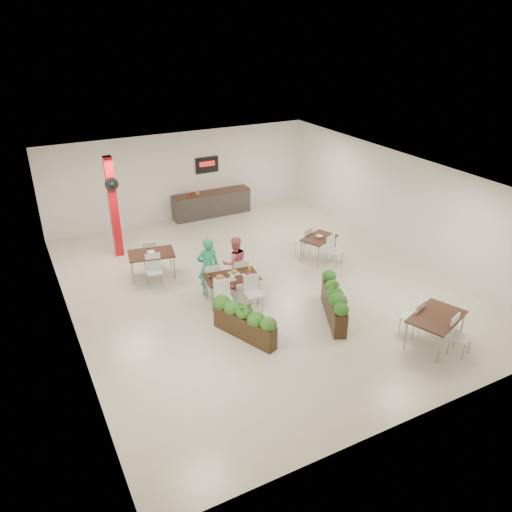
{
  "coord_description": "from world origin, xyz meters",
  "views": [
    {
      "loc": [
        -5.77,
        -11.01,
        6.92
      ],
      "look_at": [
        -0.22,
        -0.33,
        1.1
      ],
      "focal_mm": 35.0,
      "sensor_mm": 36.0,
      "label": 1
    }
  ],
  "objects": [
    {
      "name": "ground",
      "position": [
        0.0,
        0.0,
        0.0
      ],
      "size": [
        12.0,
        12.0,
        0.0
      ],
      "primitive_type": "plane",
      "color": "beige",
      "rests_on": "ground"
    },
    {
      "name": "room_shell",
      "position": [
        0.0,
        0.0,
        2.01
      ],
      "size": [
        10.1,
        12.1,
        3.22
      ],
      "color": "white",
      "rests_on": "ground"
    },
    {
      "name": "red_column",
      "position": [
        -3.0,
        3.79,
        1.64
      ],
      "size": [
        0.4,
        0.41,
        3.2
      ],
      "color": "red",
      "rests_on": "ground"
    },
    {
      "name": "service_counter",
      "position": [
        1.0,
        5.65,
        0.49
      ],
      "size": [
        3.0,
        0.64,
        2.2
      ],
      "color": "#2C2A27",
      "rests_on": "ground"
    },
    {
      "name": "main_table",
      "position": [
        -1.02,
        -0.48,
        0.64
      ],
      "size": [
        1.49,
        1.77,
        0.92
      ],
      "rotation": [
        0.0,
        0.0,
        -0.13
      ],
      "color": "black",
      "rests_on": "ground"
    },
    {
      "name": "diner_man",
      "position": [
        -1.41,
        0.17,
        0.83
      ],
      "size": [
        0.65,
        0.47,
        1.65
      ],
      "primitive_type": "imported",
      "rotation": [
        0.0,
        0.0,
        3.01
      ],
      "color": "#25A273",
      "rests_on": "ground"
    },
    {
      "name": "diner_woman",
      "position": [
        -0.61,
        0.17,
        0.76
      ],
      "size": [
        0.81,
        0.67,
        1.52
      ],
      "primitive_type": "imported",
      "rotation": [
        0.0,
        0.0,
        3.01
      ],
      "color": "#F16B80",
      "rests_on": "ground"
    },
    {
      "name": "planter_left",
      "position": [
        -1.46,
        -2.14,
        0.5
      ],
      "size": [
        0.94,
        1.76,
        0.97
      ],
      "rotation": [
        0.0,
        0.0,
        1.95
      ],
      "color": "black",
      "rests_on": "ground"
    },
    {
      "name": "planter_right",
      "position": [
        0.9,
        -2.41,
        0.5
      ],
      "size": [
        1.09,
        1.85,
        1.04
      ],
      "rotation": [
        0.0,
        0.0,
        1.13
      ],
      "color": "black",
      "rests_on": "ground"
    },
    {
      "name": "side_table_a",
      "position": [
        -2.47,
        1.88,
        0.64
      ],
      "size": [
        1.43,
        1.67,
        0.92
      ],
      "rotation": [
        0.0,
        0.0,
        -0.18
      ],
      "color": "black",
      "rests_on": "ground"
    },
    {
      "name": "side_table_b",
      "position": [
        2.46,
        0.59,
        0.62
      ],
      "size": [
        1.3,
        1.66,
        0.92
      ],
      "rotation": [
        0.0,
        0.0,
        0.39
      ],
      "color": "black",
      "rests_on": "ground"
    },
    {
      "name": "side_table_c",
      "position": [
        2.33,
        -4.38,
        0.64
      ],
      "size": [
        1.61,
        1.67,
        0.92
      ],
      "rotation": [
        0.0,
        0.0,
        0.35
      ],
      "color": "black",
      "rests_on": "ground"
    }
  ]
}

